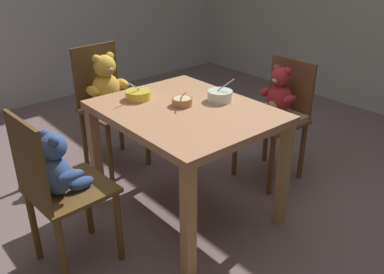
% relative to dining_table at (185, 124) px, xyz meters
% --- Properties ---
extents(ground_plane, '(5.20, 5.20, 0.04)m').
position_rel_dining_table_xyz_m(ground_plane, '(0.00, 0.00, -0.63)').
color(ground_plane, '#735F60').
extents(dining_table, '(1.01, 0.81, 0.71)m').
position_rel_dining_table_xyz_m(dining_table, '(0.00, 0.00, 0.00)').
color(dining_table, '#B27D56').
rests_on(dining_table, ground_plane).
extents(teddy_chair_near_left, '(0.43, 0.42, 0.90)m').
position_rel_dining_table_xyz_m(teddy_chair_near_left, '(-0.88, -0.02, -0.04)').
color(teddy_chair_near_left, brown).
rests_on(teddy_chair_near_left, ground_plane).
extents(teddy_chair_near_front, '(0.40, 0.40, 0.88)m').
position_rel_dining_table_xyz_m(teddy_chair_near_front, '(-0.03, -0.78, -0.08)').
color(teddy_chair_near_front, brown).
rests_on(teddy_chair_near_front, ground_plane).
extents(teddy_chair_far_center, '(0.40, 0.40, 0.85)m').
position_rel_dining_table_xyz_m(teddy_chair_far_center, '(0.05, 0.77, -0.08)').
color(teddy_chair_far_center, brown).
rests_on(teddy_chair_far_center, ground_plane).
extents(porridge_bowl_white_far_center, '(0.15, 0.15, 0.14)m').
position_rel_dining_table_xyz_m(porridge_bowl_white_far_center, '(0.04, 0.24, 0.13)').
color(porridge_bowl_white_far_center, silver).
rests_on(porridge_bowl_white_far_center, dining_table).
extents(porridge_bowl_terracotta_center, '(0.13, 0.12, 0.11)m').
position_rel_dining_table_xyz_m(porridge_bowl_terracotta_center, '(-0.05, 0.02, 0.12)').
color(porridge_bowl_terracotta_center, '#B67349').
rests_on(porridge_bowl_terracotta_center, dining_table).
extents(porridge_bowl_yellow_near_left, '(0.16, 0.16, 0.13)m').
position_rel_dining_table_xyz_m(porridge_bowl_yellow_near_left, '(-0.30, -0.12, 0.12)').
color(porridge_bowl_yellow_near_left, yellow).
rests_on(porridge_bowl_yellow_near_left, dining_table).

